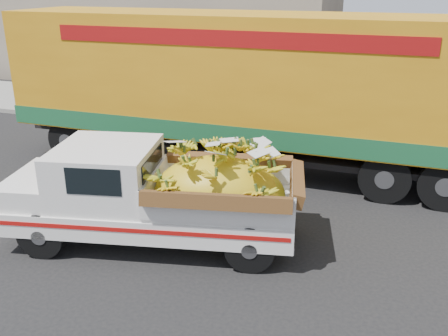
% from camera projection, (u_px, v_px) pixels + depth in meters
% --- Properties ---
extents(ground, '(100.00, 100.00, 0.00)m').
position_uv_depth(ground, '(160.00, 228.00, 9.70)').
color(ground, black).
rests_on(ground, ground).
extents(curb, '(60.00, 0.25, 0.15)m').
position_uv_depth(curb, '(253.00, 136.00, 15.13)').
color(curb, gray).
rests_on(curb, ground).
extents(sidewalk, '(60.00, 4.00, 0.14)m').
position_uv_depth(sidewalk, '(271.00, 119.00, 16.97)').
color(sidewalk, gray).
rests_on(sidewalk, ground).
extents(building_left, '(18.00, 6.00, 5.00)m').
position_uv_depth(building_left, '(143.00, 25.00, 23.86)').
color(building_left, gray).
rests_on(building_left, ground).
extents(pickup_truck, '(5.41, 2.95, 1.80)m').
position_uv_depth(pickup_truck, '(173.00, 193.00, 8.86)').
color(pickup_truck, black).
rests_on(pickup_truck, ground).
extents(semi_trailer, '(12.01, 2.63, 3.80)m').
position_uv_depth(semi_trailer, '(245.00, 85.00, 12.09)').
color(semi_trailer, black).
rests_on(semi_trailer, ground).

